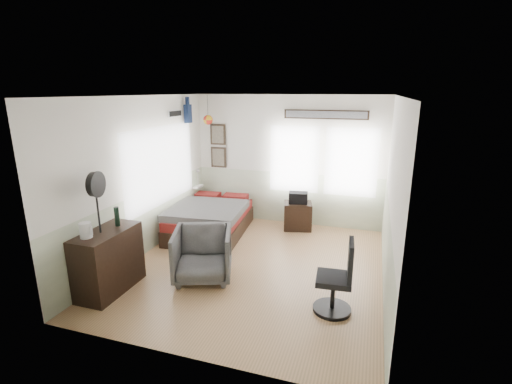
# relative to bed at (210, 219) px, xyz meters

# --- Properties ---
(ground_plane) EXTENTS (4.00, 4.50, 0.01)m
(ground_plane) POSITION_rel_bed_xyz_m (1.30, -1.15, -0.30)
(ground_plane) COLOR #A1764D
(room_shell) EXTENTS (4.02, 4.52, 2.71)m
(room_shell) POSITION_rel_bed_xyz_m (1.22, -0.96, 1.32)
(room_shell) COLOR silver
(room_shell) RESTS_ON ground_plane
(wall_decor) EXTENTS (3.55, 1.32, 1.44)m
(wall_decor) POSITION_rel_bed_xyz_m (0.20, 0.81, 1.80)
(wall_decor) COLOR #382719
(wall_decor) RESTS_ON room_shell
(bed) EXTENTS (1.50, 2.01, 0.61)m
(bed) POSITION_rel_bed_xyz_m (0.00, 0.00, 0.00)
(bed) COLOR black
(bed) RESTS_ON ground_plane
(dresser) EXTENTS (0.48, 1.00, 0.90)m
(dresser) POSITION_rel_bed_xyz_m (-0.44, -2.46, 0.16)
(dresser) COLOR black
(dresser) RESTS_ON ground_plane
(armchair) EXTENTS (1.08, 1.10, 0.79)m
(armchair) POSITION_rel_bed_xyz_m (0.67, -1.74, 0.10)
(armchair) COLOR #5A5A5A
(armchair) RESTS_ON ground_plane
(nightstand) EXTENTS (0.65, 0.56, 0.56)m
(nightstand) POSITION_rel_bed_xyz_m (1.62, 0.77, -0.02)
(nightstand) COLOR black
(nightstand) RESTS_ON ground_plane
(task_chair) EXTENTS (0.49, 0.49, 0.99)m
(task_chair) POSITION_rel_bed_xyz_m (2.71, -2.03, 0.11)
(task_chair) COLOR black
(task_chair) RESTS_ON ground_plane
(kettle) EXTENTS (0.18, 0.16, 0.21)m
(kettle) POSITION_rel_bed_xyz_m (-0.52, -2.73, 0.71)
(kettle) COLOR silver
(kettle) RESTS_ON dresser
(bottle) EXTENTS (0.07, 0.07, 0.28)m
(bottle) POSITION_rel_bed_xyz_m (-0.41, -2.23, 0.75)
(bottle) COLOR black
(bottle) RESTS_ON dresser
(stand_fan) EXTENTS (0.14, 0.35, 0.86)m
(stand_fan) POSITION_rel_bed_xyz_m (-0.45, -2.52, 1.27)
(stand_fan) COLOR black
(stand_fan) RESTS_ON dresser
(black_bag) EXTENTS (0.41, 0.31, 0.22)m
(black_bag) POSITION_rel_bed_xyz_m (1.62, 0.77, 0.37)
(black_bag) COLOR black
(black_bag) RESTS_ON nightstand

